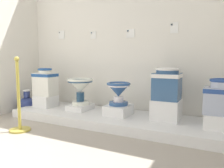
# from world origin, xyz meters

# --- Properties ---
(wall_back) EXTENTS (4.11, 0.06, 2.87)m
(wall_back) POSITION_xyz_m (1.96, 3.06, 1.43)
(wall_back) COLOR white
(wall_back) RESTS_ON ground_plane
(display_platform) EXTENTS (3.32, 0.89, 0.12)m
(display_platform) POSITION_xyz_m (1.96, 2.56, 0.06)
(display_platform) COLOR white
(display_platform) RESTS_ON ground_plane
(plinth_block_broad_patterned) EXTENTS (0.32, 0.31, 0.19)m
(plinth_block_broad_patterned) POSITION_xyz_m (0.61, 2.55, 0.22)
(plinth_block_broad_patterned) COLOR white
(plinth_block_broad_patterned) RESTS_ON display_platform
(antique_toilet_broad_patterned) EXTENTS (0.37, 0.26, 0.46)m
(antique_toilet_broad_patterned) POSITION_xyz_m (0.61, 2.55, 0.55)
(antique_toilet_broad_patterned) COLOR white
(antique_toilet_broad_patterned) RESTS_ON plinth_block_broad_patterned
(plinth_block_central_ornate) EXTENTS (0.31, 0.40, 0.08)m
(plinth_block_central_ornate) POSITION_xyz_m (1.28, 2.62, 0.17)
(plinth_block_central_ornate) COLOR white
(plinth_block_central_ornate) RESTS_ON display_platform
(antique_toilet_central_ornate) EXTENTS (0.41, 0.41, 0.42)m
(antique_toilet_central_ornate) POSITION_xyz_m (1.28, 2.62, 0.50)
(antique_toilet_central_ornate) COLOR white
(antique_toilet_central_ornate) RESTS_ON plinth_block_central_ornate
(plinth_block_leftmost) EXTENTS (0.33, 0.39, 0.15)m
(plinth_block_leftmost) POSITION_xyz_m (1.97, 2.58, 0.20)
(plinth_block_leftmost) COLOR white
(plinth_block_leftmost) RESTS_ON display_platform
(antique_toilet_leftmost) EXTENTS (0.34, 0.34, 0.33)m
(antique_toilet_leftmost) POSITION_xyz_m (1.97, 2.58, 0.48)
(antique_toilet_leftmost) COLOR #2F548C
(antique_toilet_leftmost) RESTS_ON plinth_block_leftmost
(plinth_block_rightmost) EXTENTS (0.36, 0.37, 0.27)m
(plinth_block_rightmost) POSITION_xyz_m (2.65, 2.66, 0.26)
(plinth_block_rightmost) COLOR white
(plinth_block_rightmost) RESTS_ON display_platform
(antique_toilet_rightmost) EXTENTS (0.35, 0.33, 0.42)m
(antique_toilet_rightmost) POSITION_xyz_m (2.65, 2.66, 0.62)
(antique_toilet_rightmost) COLOR #315582
(antique_toilet_rightmost) RESTS_ON plinth_block_rightmost
(plinth_block_slender_white) EXTENTS (0.33, 0.34, 0.17)m
(plinth_block_slender_white) POSITION_xyz_m (3.29, 2.56, 0.21)
(plinth_block_slender_white) COLOR white
(plinth_block_slender_white) RESTS_ON display_platform
(antique_toilet_slender_white) EXTENTS (0.37, 0.28, 0.41)m
(antique_toilet_slender_white) POSITION_xyz_m (3.29, 2.56, 0.50)
(antique_toilet_slender_white) COLOR #ABB5CD
(antique_toilet_slender_white) RESTS_ON plinth_block_slender_white
(info_placard_first) EXTENTS (0.13, 0.01, 0.15)m
(info_placard_first) POSITION_xyz_m (0.59, 3.02, 1.38)
(info_placard_first) COLOR white
(info_placard_second) EXTENTS (0.11, 0.01, 0.13)m
(info_placard_second) POSITION_xyz_m (1.28, 3.02, 1.35)
(info_placard_second) COLOR white
(info_placard_third) EXTENTS (0.14, 0.01, 0.13)m
(info_placard_third) POSITION_xyz_m (1.97, 3.02, 1.34)
(info_placard_third) COLOR white
(info_placard_fourth) EXTENTS (0.11, 0.01, 0.15)m
(info_placard_fourth) POSITION_xyz_m (2.64, 3.02, 1.38)
(info_placard_fourth) COLOR white
(decorative_vase_corner) EXTENTS (0.32, 0.32, 0.39)m
(decorative_vase_corner) POSITION_xyz_m (0.20, 2.51, 0.15)
(decorative_vase_corner) COLOR white
(decorative_vase_corner) RESTS_ON ground_plane
(stanchion_post_near_left) EXTENTS (0.27, 0.27, 0.97)m
(stanchion_post_near_left) POSITION_xyz_m (0.97, 1.69, 0.27)
(stanchion_post_near_left) COLOR gold
(stanchion_post_near_left) RESTS_ON ground_plane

